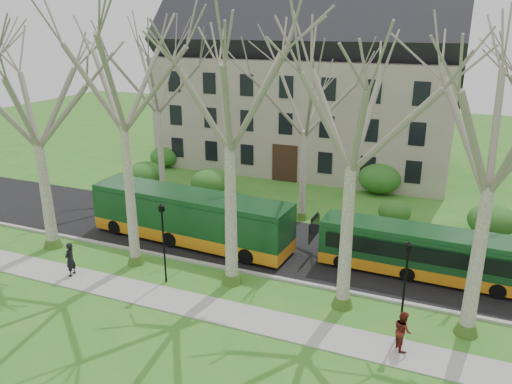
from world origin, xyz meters
The scene contains 13 objects.
ground centered at (0.00, 0.00, 0.00)m, with size 120.00×120.00×0.00m, color #2C7521.
sidewalk centered at (0.00, -2.50, 0.03)m, with size 70.00×2.00×0.06m, color gray.
road centered at (0.00, 5.50, 0.03)m, with size 80.00×8.00×0.06m, color black.
curb centered at (0.00, 1.50, 0.07)m, with size 80.00×0.25×0.14m, color #A5A39E.
building centered at (-6.00, 24.00, 8.07)m, with size 26.50×12.20×16.00m.
tree_row_verge centered at (0.00, 0.30, 7.00)m, with size 49.00×7.00×14.00m.
tree_row_far centered at (-1.33, 11.00, 6.00)m, with size 33.00×7.00×12.00m.
lamp_row centered at (0.00, -1.00, 2.57)m, with size 36.22×0.22×4.30m.
hedges centered at (-4.67, 14.00, 1.00)m, with size 30.60×8.60×2.00m.
bus_lead centered at (-7.29, 3.95, 1.68)m, with size 12.99×2.71×3.25m, color #123F1B, non-canonical shape.
bus_follow centered at (6.33, 4.84, 1.41)m, with size 10.80×2.25×2.70m, color #123F1B, non-canonical shape.
pedestrian_a centered at (-11.07, -2.36, 1.00)m, with size 0.69×0.45×1.88m, color black.
pedestrian_b centered at (6.19, -2.17, 0.93)m, with size 0.84×0.66×1.73m, color #5E1C15.
Camera 1 is at (7.26, -20.83, 13.06)m, focal length 35.00 mm.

